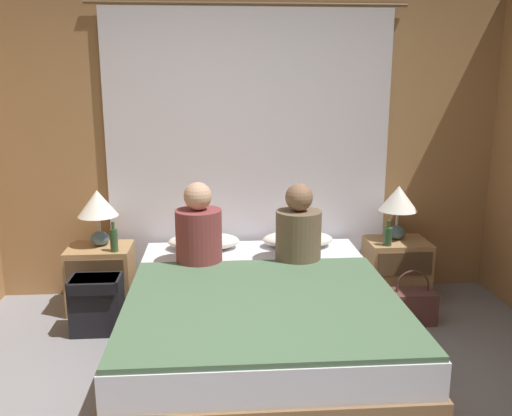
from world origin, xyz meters
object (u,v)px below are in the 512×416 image
object	(u,v)px
lamp_right	(398,202)
handbag_on_floor	(411,306)
nightstand_right	(396,270)
person_right_in_bed	(298,230)
lamp_left	(98,207)
beer_bottle_on_right_stand	(388,236)
nightstand_left	(101,278)
backpack_on_floor	(97,301)
person_left_in_bed	(199,231)
beer_bottle_on_left_stand	(114,239)
pillow_left	(204,241)
bed	(260,321)
pillow_right	(298,239)

from	to	relation	value
lamp_right	handbag_on_floor	world-z (taller)	lamp_right
nightstand_right	person_right_in_bed	bearing A→B (deg)	-159.32
person_right_in_bed	lamp_left	bearing A→B (deg)	166.11
person_right_in_bed	beer_bottle_on_right_stand	distance (m)	0.77
nightstand_left	backpack_on_floor	size ratio (longest dim) A/B	1.23
person_left_in_bed	person_right_in_bed	distance (m)	0.72
nightstand_left	nightstand_right	distance (m)	2.36
person_left_in_bed	nightstand_left	bearing A→B (deg)	157.45
lamp_right	beer_bottle_on_left_stand	world-z (taller)	lamp_right
pillow_left	person_left_in_bed	size ratio (longest dim) A/B	0.93
nightstand_left	bed	bearing A→B (deg)	-34.45
beer_bottle_on_left_stand	pillow_left	bearing A→B (deg)	12.96
beer_bottle_on_right_stand	handbag_on_floor	bearing A→B (deg)	-70.68
bed	nightstand_right	size ratio (longest dim) A/B	4.12
beer_bottle_on_left_stand	backpack_on_floor	size ratio (longest dim) A/B	0.56
bed	nightstand_left	xyz separation A→B (m)	(-1.18, 0.81, 0.03)
beer_bottle_on_left_stand	person_right_in_bed	bearing A→B (deg)	-8.59
person_left_in_bed	person_right_in_bed	xyz separation A→B (m)	(0.72, 0.00, -0.01)
pillow_right	beer_bottle_on_left_stand	world-z (taller)	beer_bottle_on_left_stand
lamp_right	backpack_on_floor	world-z (taller)	lamp_right
nightstand_left	beer_bottle_on_left_stand	xyz separation A→B (m)	(0.14, -0.12, 0.35)
lamp_right	beer_bottle_on_left_stand	bearing A→B (deg)	-175.73
handbag_on_floor	lamp_left	bearing A→B (deg)	168.61
lamp_right	person_left_in_bed	world-z (taller)	person_left_in_bed
beer_bottle_on_right_stand	lamp_right	bearing A→B (deg)	52.90
pillow_right	bed	bearing A→B (deg)	-113.85
handbag_on_floor	beer_bottle_on_right_stand	bearing A→B (deg)	109.32
backpack_on_floor	handbag_on_floor	xyz separation A→B (m)	(2.29, -0.01, -0.10)
nightstand_right	nightstand_left	bearing A→B (deg)	180.00
nightstand_right	lamp_left	world-z (taller)	lamp_left
bed	person_left_in_bed	size ratio (longest dim) A/B	3.48
lamp_right	handbag_on_floor	size ratio (longest dim) A/B	1.06
person_left_in_bed	pillow_right	bearing A→B (deg)	24.93
lamp_right	beer_bottle_on_right_stand	world-z (taller)	lamp_right
beer_bottle_on_right_stand	backpack_on_floor	bearing A→B (deg)	-172.37
bed	nightstand_left	world-z (taller)	nightstand_left
bed	backpack_on_floor	world-z (taller)	bed
beer_bottle_on_left_stand	backpack_on_floor	bearing A→B (deg)	-107.16
beer_bottle_on_right_stand	backpack_on_floor	distance (m)	2.23
bed	pillow_right	xyz separation A→B (m)	(0.37, 0.84, 0.30)
beer_bottle_on_right_stand	backpack_on_floor	world-z (taller)	beer_bottle_on_right_stand
lamp_left	beer_bottle_on_right_stand	distance (m)	2.25
nightstand_left	nightstand_right	xyz separation A→B (m)	(2.36, 0.00, 0.00)
backpack_on_floor	bed	bearing A→B (deg)	-19.39
nightstand_left	lamp_left	distance (m)	0.56
beer_bottle_on_right_stand	handbag_on_floor	xyz separation A→B (m)	(0.11, -0.31, -0.45)
nightstand_left	lamp_left	bearing A→B (deg)	90.00
person_left_in_bed	person_right_in_bed	bearing A→B (deg)	0.00
person_right_in_bed	pillow_left	bearing A→B (deg)	152.66
pillow_left	person_right_in_bed	xyz separation A→B (m)	(0.69, -0.36, 0.18)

